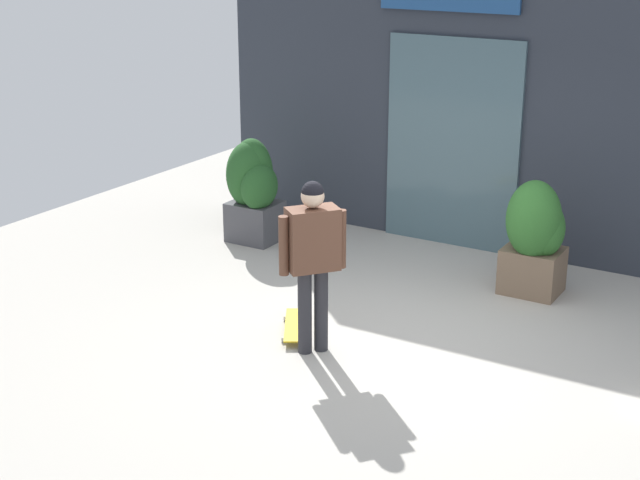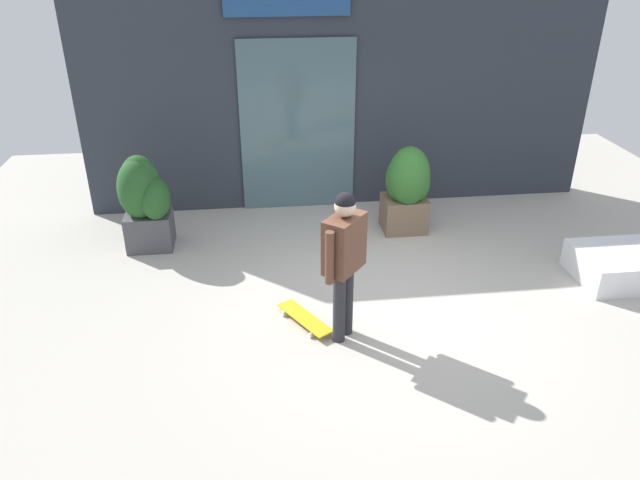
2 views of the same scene
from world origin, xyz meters
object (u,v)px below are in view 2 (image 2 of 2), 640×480
object	(u,v)px
skateboard	(305,318)
planter_box_left	(407,187)
skateboarder	(344,252)
planter_box_right	(144,199)

from	to	relation	value
skateboard	planter_box_left	world-z (taller)	planter_box_left
skateboard	skateboarder	bearing A→B (deg)	-157.76
skateboarder	skateboard	size ratio (longest dim) A/B	2.10
skateboarder	planter_box_left	distance (m)	2.75
skateboarder	planter_box_right	bearing A→B (deg)	-6.39
skateboarder	planter_box_right	xyz separation A→B (m)	(-2.30, 2.35, -0.30)
skateboarder	skateboard	bearing A→B (deg)	2.11
skateboard	planter_box_left	bearing A→B (deg)	-68.50
skateboarder	planter_box_left	xyz separation A→B (m)	(1.28, 2.42, -0.33)
skateboarder	skateboard	distance (m)	1.06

